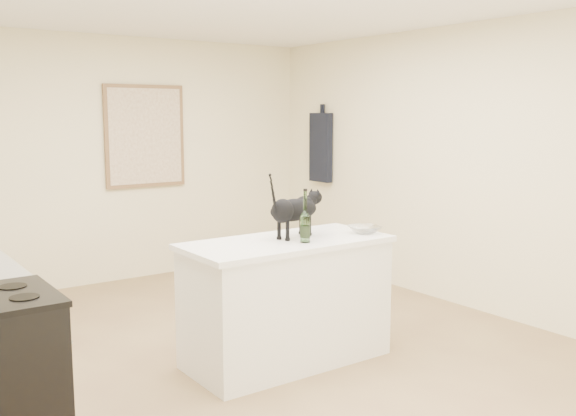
{
  "coord_description": "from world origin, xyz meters",
  "views": [
    {
      "loc": [
        -2.53,
        -3.9,
        1.79
      ],
      "look_at": [
        0.15,
        -0.15,
        1.12
      ],
      "focal_mm": 40.43,
      "sensor_mm": 36.0,
      "label": 1
    }
  ],
  "objects": [
    {
      "name": "hanging_garment",
      "position": [
        2.19,
        2.05,
        1.4
      ],
      "size": [
        0.08,
        0.34,
        0.8
      ],
      "primitive_type": "cube",
      "color": "black",
      "rests_on": "wall_right"
    },
    {
      "name": "artwork_frame",
      "position": [
        0.3,
        2.72,
        1.55
      ],
      "size": [
        0.9,
        0.03,
        1.1
      ],
      "primitive_type": "cube",
      "color": "brown",
      "rests_on": "wall_back"
    },
    {
      "name": "island_base",
      "position": [
        0.1,
        -0.2,
        0.43
      ],
      "size": [
        1.44,
        0.67,
        0.86
      ],
      "primitive_type": "cube",
      "color": "white",
      "rests_on": "floor"
    },
    {
      "name": "glass_bowl",
      "position": [
        0.73,
        -0.33,
        0.93
      ],
      "size": [
        0.28,
        0.28,
        0.06
      ],
      "primitive_type": "imported",
      "rotation": [
        0.0,
        0.0,
        -0.21
      ],
      "color": "white",
      "rests_on": "island_top"
    },
    {
      "name": "black_cat",
      "position": [
        0.19,
        -0.16,
        1.08
      ],
      "size": [
        0.54,
        0.29,
        0.36
      ],
      "primitive_type": null,
      "rotation": [
        0.0,
        0.0,
        0.28
      ],
      "color": "black",
      "rests_on": "island_top"
    },
    {
      "name": "artwork_canvas",
      "position": [
        0.3,
        2.7,
        1.55
      ],
      "size": [
        0.82,
        0.0,
        1.02
      ],
      "primitive_type": "cube",
      "color": "beige",
      "rests_on": "wall_back"
    },
    {
      "name": "wine_bottle",
      "position": [
        0.15,
        -0.35,
        1.07
      ],
      "size": [
        0.08,
        0.08,
        0.33
      ],
      "primitive_type": "cylinder",
      "rotation": [
        0.0,
        0.0,
        0.11
      ],
      "color": "#285522",
      "rests_on": "island_top"
    },
    {
      "name": "wall_back",
      "position": [
        0.0,
        2.75,
        1.3
      ],
      "size": [
        4.5,
        0.0,
        4.5
      ],
      "primitive_type": "plane",
      "rotation": [
        1.57,
        0.0,
        0.0
      ],
      "color": "beige",
      "rests_on": "ground"
    },
    {
      "name": "island_top",
      "position": [
        0.1,
        -0.2,
        0.88
      ],
      "size": [
        1.5,
        0.7,
        0.04
      ],
      "primitive_type": "cube",
      "color": "white",
      "rests_on": "island_base"
    },
    {
      "name": "floor",
      "position": [
        0.0,
        0.0,
        0.0
      ],
      "size": [
        5.5,
        5.5,
        0.0
      ],
      "primitive_type": "plane",
      "color": "#997E51",
      "rests_on": "ground"
    },
    {
      "name": "wall_right",
      "position": [
        2.25,
        0.0,
        1.3
      ],
      "size": [
        0.0,
        5.5,
        5.5
      ],
      "primitive_type": "plane",
      "rotation": [
        1.57,
        0.0,
        -1.57
      ],
      "color": "beige",
      "rests_on": "ground"
    }
  ]
}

